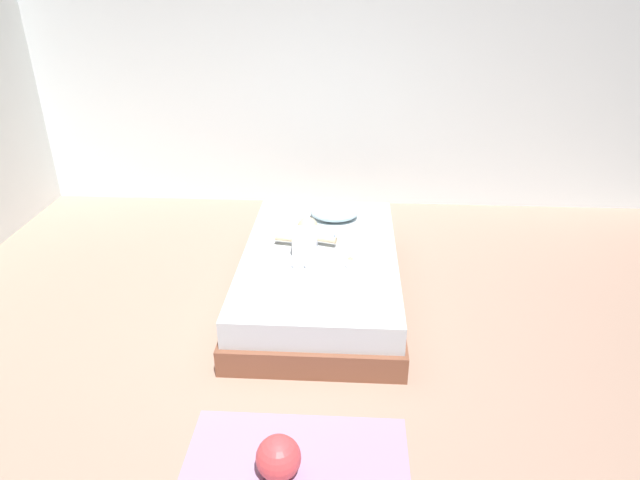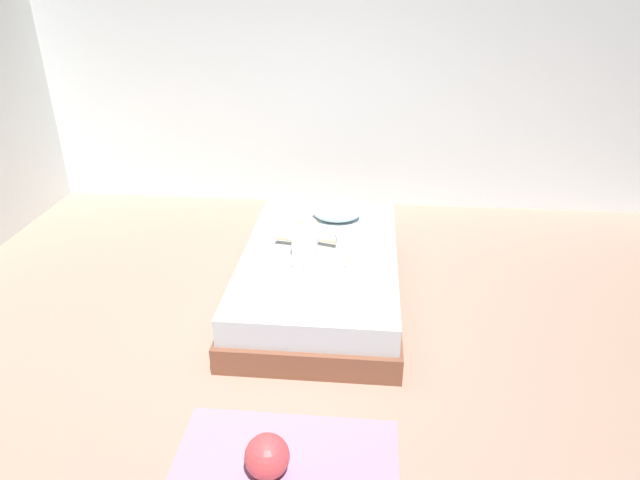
# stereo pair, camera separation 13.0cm
# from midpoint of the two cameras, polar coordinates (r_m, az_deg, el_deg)

# --- Properties ---
(ground_plane) EXTENTS (8.00, 8.00, 0.00)m
(ground_plane) POSITION_cam_midpoint_polar(r_m,az_deg,el_deg) (3.79, -4.64, -13.46)
(ground_plane) COLOR #A07F6C
(wall_behind_bed) EXTENTS (8.00, 0.12, 2.73)m
(wall_behind_bed) POSITION_cam_midpoint_polar(r_m,az_deg,el_deg) (5.98, -1.26, 16.34)
(wall_behind_bed) COLOR silver
(wall_behind_bed) RESTS_ON ground_plane
(bed) EXTENTS (1.24, 2.10, 0.40)m
(bed) POSITION_cam_midpoint_polar(r_m,az_deg,el_deg) (4.46, -0.84, -3.49)
(bed) COLOR brown
(bed) RESTS_ON ground_plane
(pillow) EXTENTS (0.42, 0.32, 0.13)m
(pillow) POSITION_cam_midpoint_polar(r_m,az_deg,el_deg) (4.89, 0.73, 2.86)
(pillow) COLOR silver
(pillow) RESTS_ON bed
(baby) EXTENTS (0.49, 0.62, 0.17)m
(baby) POSITION_cam_midpoint_polar(r_m,az_deg,el_deg) (4.43, -2.27, 0.22)
(baby) COLOR white
(baby) RESTS_ON bed
(toothbrush) EXTENTS (0.01, 0.14, 0.02)m
(toothbrush) POSITION_cam_midpoint_polar(r_m,az_deg,el_deg) (4.55, 0.67, 0.14)
(toothbrush) COLOR blue
(toothbrush) RESTS_ON bed
(rug) EXTENTS (1.22, 0.83, 0.01)m
(rug) POSITION_cam_midpoint_polar(r_m,az_deg,el_deg) (3.21, -3.81, -22.57)
(rug) COLOR #A180A9
(rug) RESTS_ON ground_plane
(toy_ball) EXTENTS (0.24, 0.24, 0.24)m
(toy_ball) POSITION_cam_midpoint_polar(r_m,az_deg,el_deg) (3.12, -5.55, -21.31)
(toy_ball) COLOR #D34246
(toy_ball) RESTS_ON rug
(baby_bottle) EXTENTS (0.07, 0.10, 0.08)m
(baby_bottle) POSITION_cam_midpoint_polar(r_m,az_deg,el_deg) (4.15, 2.23, -2.24)
(baby_bottle) COLOR white
(baby_bottle) RESTS_ON bed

